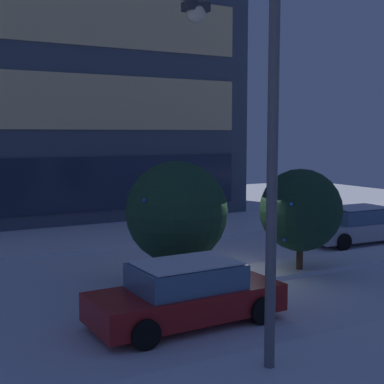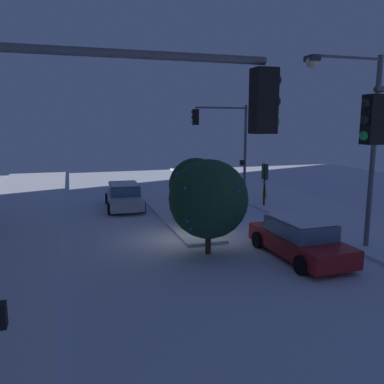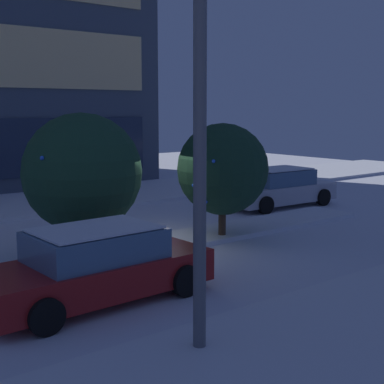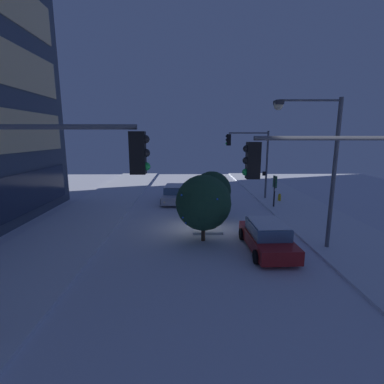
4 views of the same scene
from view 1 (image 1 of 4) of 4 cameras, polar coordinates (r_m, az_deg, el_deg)
name	(u,v)px [view 1 (image 1 of 4)]	position (r m, az deg, el deg)	size (l,w,h in m)	color
ground	(228,276)	(17.50, 3.77, -8.80)	(52.00, 52.00, 0.00)	silver
curb_strip_far	(130,234)	(24.52, -6.51, -4.34)	(52.00, 5.20, 0.14)	silver
median_strip	(321,263)	(19.38, 13.39, -7.28)	(9.00, 1.80, 0.14)	silver
car_near	(186,294)	(13.14, -0.59, -10.65)	(4.78, 2.20, 1.49)	maroon
car_far	(357,225)	(23.67, 16.87, -3.37)	(4.86, 2.29, 1.49)	#B7B7C1
street_lamp_arched	(245,110)	(10.70, 5.61, 8.49)	(0.56, 3.25, 7.55)	#565960
decorated_tree_median	(301,210)	(17.79, 11.29, -1.87)	(2.65, 2.65, 3.40)	#473323
decorated_tree_left_of_median	(177,212)	(16.20, -1.61, -2.12)	(3.11, 3.05, 3.71)	#473323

